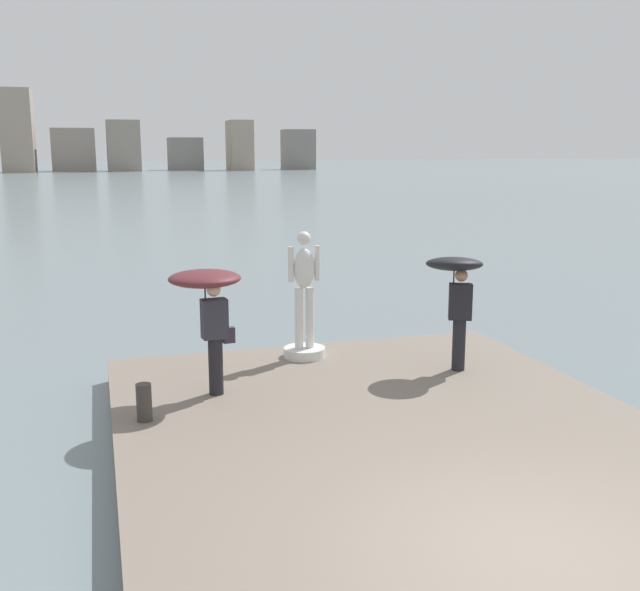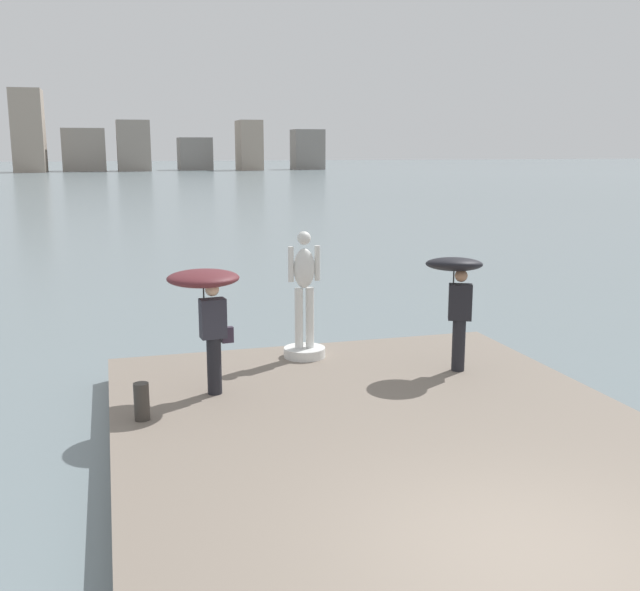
# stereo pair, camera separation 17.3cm
# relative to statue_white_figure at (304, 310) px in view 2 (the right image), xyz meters

# --- Properties ---
(ground_plane) EXTENTS (400.00, 400.00, 0.00)m
(ground_plane) POSITION_rel_statue_white_figure_xyz_m (0.23, 33.12, -1.26)
(ground_plane) COLOR slate
(pier) EXTENTS (7.27, 10.70, 0.40)m
(pier) POSITION_rel_statue_white_figure_xyz_m (0.23, -4.53, -1.06)
(pier) COLOR slate
(pier) RESTS_ON ground
(statue_white_figure) EXTENTS (0.75, 0.75, 2.27)m
(statue_white_figure) POSITION_rel_statue_white_figure_xyz_m (0.00, 0.00, 0.00)
(statue_white_figure) COLOR silver
(statue_white_figure) RESTS_ON pier
(onlooker_left) EXTENTS (1.18, 1.18, 1.91)m
(onlooker_left) POSITION_rel_statue_white_figure_xyz_m (-1.92, -1.56, 0.68)
(onlooker_left) COLOR black
(onlooker_left) RESTS_ON pier
(onlooker_right) EXTENTS (1.25, 1.26, 1.98)m
(onlooker_right) POSITION_rel_statue_white_figure_xyz_m (2.22, -1.46, 0.65)
(onlooker_right) COLOR black
(onlooker_right) RESTS_ON pier
(mooring_bollard) EXTENTS (0.21, 0.21, 0.53)m
(mooring_bollard) POSITION_rel_statue_white_figure_xyz_m (-2.96, -2.43, -0.60)
(mooring_bollard) COLOR #38332D
(mooring_bollard) RESTS_ON pier
(distant_skyline) EXTENTS (82.17, 13.07, 13.79)m
(distant_skyline) POSITION_rel_statue_white_figure_xyz_m (-8.61, 126.39, 3.54)
(distant_skyline) COLOR #A89989
(distant_skyline) RESTS_ON ground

